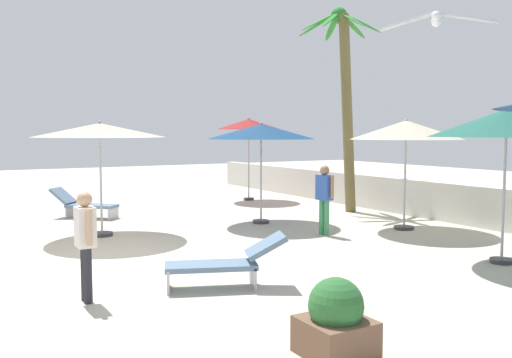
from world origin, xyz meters
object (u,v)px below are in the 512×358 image
patio_umbrella_2 (261,132)px  lounge_chair_0 (226,262)px  patio_umbrella_0 (507,123)px  planter (336,320)px  lounge_chair_2 (84,204)px  guest_1 (85,236)px  seagull_1 (436,20)px  patio_umbrella_4 (406,131)px  guest_0 (324,193)px  palm_tree_1 (345,86)px  patio_umbrella_5 (100,131)px  patio_umbrella_1 (249,125)px

patio_umbrella_2 → lounge_chair_0: 6.42m
patio_umbrella_0 → planter: bearing=-71.3°
lounge_chair_2 → guest_1: guest_1 is taller
seagull_1 → guest_1: bearing=-135.1°
patio_umbrella_4 → guest_0: size_ratio=1.68×
guest_0 → palm_tree_1: bearing=134.9°
patio_umbrella_2 → patio_umbrella_5: 4.13m
palm_tree_1 → guest_1: size_ratio=3.96×
lounge_chair_0 → guest_1: guest_1 is taller
planter → seagull_1: bearing=89.6°
guest_0 → planter: 7.04m
patio_umbrella_1 → guest_1: 12.09m
patio_umbrella_0 → seagull_1: bearing=-65.2°
lounge_chair_2 → patio_umbrella_0: bearing=30.0°
lounge_chair_0 → seagull_1: size_ratio=1.79×
patio_umbrella_1 → planter: (12.35, -5.91, -2.29)m
patio_umbrella_0 → planter: patio_umbrella_0 is taller
patio_umbrella_0 → seagull_1: 4.41m
patio_umbrella_4 → patio_umbrella_1: bearing=-176.7°
patio_umbrella_1 → seagull_1: bearing=-20.0°
patio_umbrella_1 → lounge_chair_2: size_ratio=1.69×
patio_umbrella_1 → patio_umbrella_5: 7.58m
guest_0 → guest_1: guest_0 is taller
patio_umbrella_2 → guest_0: patio_umbrella_2 is taller
seagull_1 → lounge_chair_2: bearing=-172.3°
patio_umbrella_2 → guest_1: (4.59, -5.59, -1.46)m
lounge_chair_0 → seagull_1: seagull_1 is taller
patio_umbrella_2 → lounge_chair_0: bearing=-35.8°
patio_umbrella_1 → lounge_chair_0: (9.46, -5.74, -2.27)m
lounge_chair_0 → patio_umbrella_5: bearing=-174.1°
lounge_chair_0 → lounge_chair_2: (-8.20, -0.27, -0.01)m
patio_umbrella_5 → lounge_chair_2: size_ratio=1.73×
patio_umbrella_4 → planter: patio_umbrella_4 is taller
patio_umbrella_5 → patio_umbrella_1: bearing=123.8°
patio_umbrella_4 → lounge_chair_0: 6.90m
seagull_1 → planter: seagull_1 is taller
guest_1 → palm_tree_1: bearing=120.9°
lounge_chair_2 → guest_1: bearing=-12.6°
patio_umbrella_0 → palm_tree_1: bearing=164.5°
patio_umbrella_0 → patio_umbrella_5: (-6.36, -5.65, -0.13)m
patio_umbrella_5 → guest_0: bearing=61.2°
patio_umbrella_1 → patio_umbrella_2: bearing=-25.7°
patio_umbrella_5 → guest_0: (2.49, 4.53, -1.44)m
guest_1 → seagull_1: 5.36m
patio_umbrella_0 → patio_umbrella_5: bearing=-138.4°
seagull_1 → patio_umbrella_2: bearing=163.4°
patio_umbrella_4 → palm_tree_1: bearing=165.9°
patio_umbrella_5 → lounge_chair_2: (-2.95, 0.27, -2.03)m
patio_umbrella_0 → guest_1: 7.46m
patio_umbrella_1 → seagull_1: seagull_1 is taller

